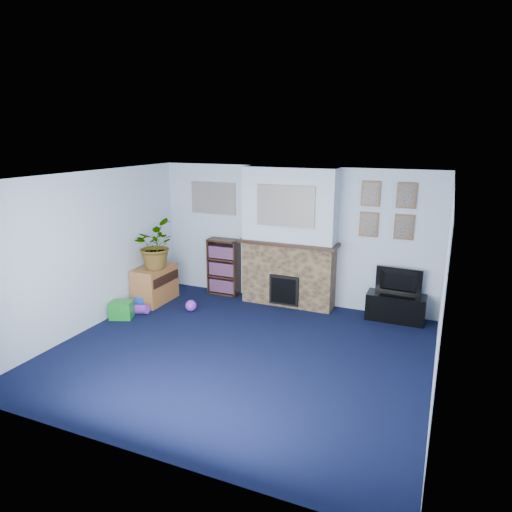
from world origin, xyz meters
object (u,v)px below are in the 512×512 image
at_px(tv_stand, 396,307).
at_px(bookshelf, 224,268).
at_px(sideboard, 155,283).
at_px(television, 398,282).

distance_m(tv_stand, bookshelf, 3.15).
bearing_deg(bookshelf, sideboard, -137.43).
bearing_deg(television, tv_stand, 93.87).
xyz_separation_m(tv_stand, bookshelf, (-3.14, 0.08, 0.28)).
distance_m(television, bookshelf, 3.14).
bearing_deg(television, sideboard, 15.13).
xyz_separation_m(tv_stand, sideboard, (-4.08, -0.79, 0.12)).
height_order(television, sideboard, television).
distance_m(television, sideboard, 4.17).
relative_size(tv_stand, sideboard, 1.10).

